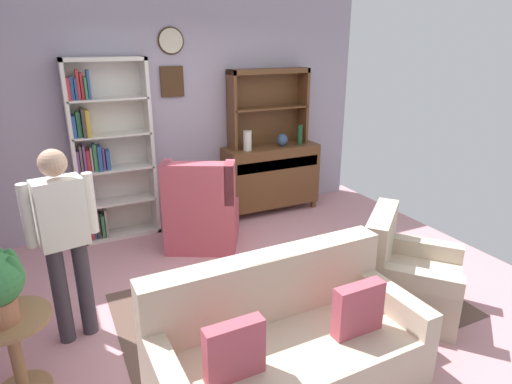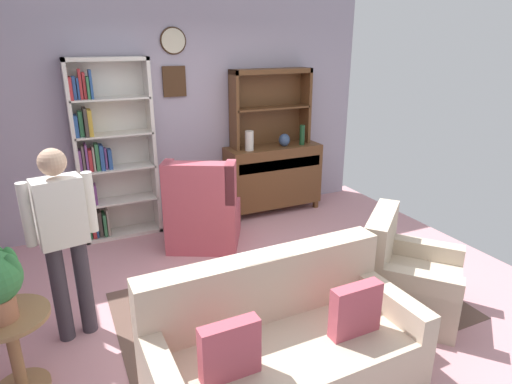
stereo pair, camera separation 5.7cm
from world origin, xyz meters
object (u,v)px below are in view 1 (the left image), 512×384
at_px(sideboard, 271,175).
at_px(bottle_wine, 300,135).
at_px(couch_floral, 285,350).
at_px(sideboard_hutch, 268,97).
at_px(armchair_floral, 406,279).
at_px(bookshelf, 106,154).
at_px(vase_tall, 247,141).
at_px(wingback_chair, 202,215).
at_px(plant_stand, 15,347).
at_px(vase_round, 282,140).
at_px(person_reading, 64,234).

bearing_deg(sideboard, bottle_wine, -12.89).
bearing_deg(couch_floral, sideboard_hutch, 64.67).
xyz_separation_m(sideboard, armchair_floral, (-0.04, -2.63, -0.22)).
relative_size(bookshelf, vase_tall, 8.25).
relative_size(sideboard, sideboard_hutch, 1.18).
bearing_deg(vase_tall, armchair_floral, -82.13).
bearing_deg(wingback_chair, couch_floral, -95.84).
bearing_deg(vase_tall, couch_floral, -110.32).
bearing_deg(sideboard_hutch, plant_stand, -142.67).
relative_size(bookshelf, plant_stand, 3.49).
distance_m(vase_round, plant_stand, 3.95).
distance_m(bookshelf, armchair_floral, 3.50).
height_order(bookshelf, plant_stand, bookshelf).
distance_m(couch_floral, wingback_chair, 2.36).
distance_m(vase_tall, person_reading, 2.86).
distance_m(vase_tall, wingback_chair, 1.21).
relative_size(sideboard_hutch, plant_stand, 1.83).
bearing_deg(bottle_wine, wingback_chair, -161.01).
distance_m(vase_tall, vase_round, 0.52).
distance_m(bottle_wine, plant_stand, 4.16).
height_order(vase_round, wingback_chair, vase_round).
bearing_deg(wingback_chair, bottle_wine, 18.99).
height_order(vase_tall, couch_floral, vase_tall).
distance_m(sideboard, armchair_floral, 2.64).
relative_size(armchair_floral, wingback_chair, 1.01).
distance_m(sideboard_hutch, plant_stand, 4.07).
bearing_deg(bottle_wine, sideboard, 167.11).
height_order(armchair_floral, wingback_chair, wingback_chair).
bearing_deg(vase_tall, bookshelf, 174.47).
relative_size(bottle_wine, couch_floral, 0.15).
distance_m(sideboard, wingback_chair, 1.39).
xyz_separation_m(sideboard, vase_round, (0.13, -0.07, 0.50)).
bearing_deg(armchair_floral, sideboard, 89.19).
height_order(sideboard_hutch, vase_tall, sideboard_hutch).
distance_m(bottle_wine, person_reading, 3.51).
distance_m(sideboard_hutch, vase_round, 0.60).
relative_size(armchair_floral, person_reading, 0.69).
xyz_separation_m(vase_tall, armchair_floral, (0.35, -2.55, -0.76)).
height_order(bookshelf, vase_tall, bookshelf).
bearing_deg(vase_tall, vase_round, 1.49).
xyz_separation_m(vase_round, plant_stand, (-3.23, -2.19, -0.63)).
bearing_deg(sideboard, wingback_chair, -152.25).
bearing_deg(wingback_chair, armchair_floral, -59.06).
height_order(sideboard, couch_floral, sideboard).
distance_m(plant_stand, person_reading, 0.83).
bearing_deg(couch_floral, bottle_wine, 57.38).
xyz_separation_m(bookshelf, bottle_wine, (2.50, -0.18, 0.02)).
bearing_deg(bookshelf, wingback_chair, -39.79).
bearing_deg(sideboard, person_reading, -146.72).
relative_size(sideboard_hutch, vase_round, 6.47).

